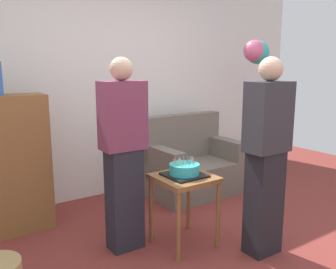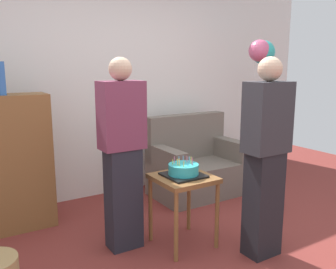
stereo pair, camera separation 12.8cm
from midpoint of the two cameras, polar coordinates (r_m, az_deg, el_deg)
The scene contains 10 objects.
ground_plane at distance 3.13m, azimuth 8.01°, elevation -19.16°, with size 8.00×8.00×0.00m, color maroon.
wall_back at distance 4.44m, azimuth -9.70°, elevation 8.03°, with size 6.00×0.10×2.70m, color silver.
couch at distance 4.46m, azimuth 2.97°, elevation -4.99°, with size 1.10×0.70×0.96m.
bookshelf at distance 3.69m, azimuth -25.70°, elevation -3.93°, with size 0.80×0.36×1.60m.
side_table at distance 3.15m, azimuth 1.41°, elevation -8.26°, with size 0.48×0.48×0.63m.
birthday_cake at distance 3.10m, azimuth 1.42°, elevation -5.68°, with size 0.32×0.32×0.17m.
person_blowing_candles at distance 3.03m, azimuth -8.28°, elevation -3.17°, with size 0.36×0.22×1.63m.
person_holding_cake at distance 3.01m, azimuth 14.11°, elevation -3.48°, with size 0.36×0.22×1.63m.
handbag at distance 4.24m, azimuth 14.81°, elevation -9.66°, with size 0.28×0.14×0.20m, color #473328.
balloon_bunch at distance 4.71m, azimuth 13.01°, elevation 12.65°, with size 0.34×0.29×1.87m.
Camera 1 is at (-1.90, -1.95, 1.57)m, focal length 38.49 mm.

